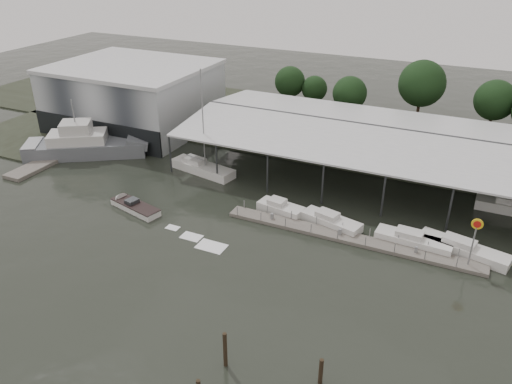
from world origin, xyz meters
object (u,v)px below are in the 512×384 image
at_px(grey_trawler, 87,145).
at_px(speedboat_underway, 132,205).
at_px(shell_fuel_sign, 475,234).
at_px(white_sailboat, 202,168).

distance_m(grey_trawler, speedboat_underway, 19.45).
height_order(shell_fuel_sign, white_sailboat, white_sailboat).
bearing_deg(shell_fuel_sign, grey_trawler, 173.25).
xyz_separation_m(shell_fuel_sign, speedboat_underway, (-37.44, -4.28, -3.53)).
relative_size(shell_fuel_sign, speedboat_underway, 0.30).
bearing_deg(shell_fuel_sign, speedboat_underway, -173.48).
height_order(shell_fuel_sign, speedboat_underway, shell_fuel_sign).
xyz_separation_m(white_sailboat, speedboat_underway, (-2.31, -12.49, -0.27)).
bearing_deg(grey_trawler, speedboat_underway, -65.65).
height_order(white_sailboat, speedboat_underway, white_sailboat).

